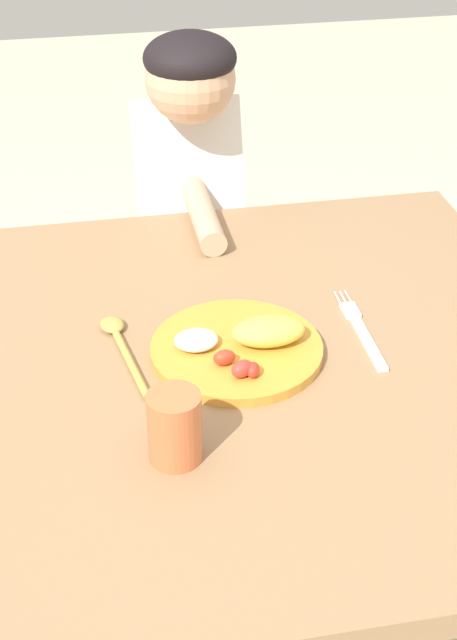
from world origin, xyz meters
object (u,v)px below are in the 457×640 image
(plate, at_px, (241,346))
(fork, at_px, (361,331))
(spoon, at_px, (121,343))
(drinking_cup, at_px, (175,427))
(person, at_px, (190,239))

(plate, height_order, fork, plate)
(plate, relative_size, spoon, 1.20)
(spoon, xyz_separation_m, drinking_cup, (0.05, -0.26, 0.04))
(spoon, bearing_deg, person, -28.82)
(spoon, distance_m, drinking_cup, 0.27)
(drinking_cup, height_order, person, person)
(drinking_cup, bearing_deg, spoon, 100.11)
(plate, xyz_separation_m, person, (0.01, 0.59, -0.14))
(fork, relative_size, person, 0.22)
(plate, xyz_separation_m, spoon, (-0.17, 0.05, -0.01))
(person, bearing_deg, drinking_cup, 80.15)
(fork, bearing_deg, plate, 96.64)
(spoon, bearing_deg, drinking_cup, -179.82)
(plate, relative_size, fork, 1.16)
(plate, bearing_deg, fork, 6.47)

